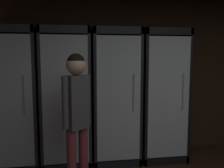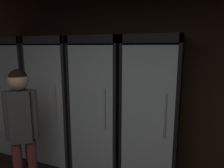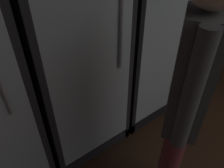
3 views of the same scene
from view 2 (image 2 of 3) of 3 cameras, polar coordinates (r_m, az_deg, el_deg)
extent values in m
cube|color=#382619|center=(2.89, 12.21, 1.81)|extent=(6.00, 0.06, 2.80)
cube|color=#2B2B30|center=(3.86, -21.27, -2.88)|extent=(0.68, 0.04, 1.96)
cube|color=#2B2B30|center=(3.90, -27.46, -3.22)|extent=(0.04, 0.59, 1.96)
cube|color=#2B2B30|center=(3.45, -20.38, -4.34)|extent=(0.04, 0.59, 1.96)
cube|color=#2B2B30|center=(3.57, -25.27, 10.89)|extent=(0.68, 0.59, 0.10)
cube|color=#2B2B30|center=(3.99, -23.10, -16.84)|extent=(0.68, 0.59, 0.10)
cube|color=white|center=(3.84, -21.57, -2.97)|extent=(0.60, 0.02, 1.72)
cube|color=silver|center=(3.48, -27.44, -4.75)|extent=(0.60, 0.02, 1.72)
cylinder|color=#B2B2B7|center=(3.29, -25.55, -3.65)|extent=(0.02, 0.02, 0.50)
cube|color=silver|center=(3.96, -23.18, -15.93)|extent=(0.58, 0.51, 0.02)
cylinder|color=gray|center=(4.07, -24.88, -13.63)|extent=(0.07, 0.07, 0.20)
cylinder|color=gray|center=(4.02, -25.03, -11.83)|extent=(0.03, 0.03, 0.08)
cylinder|color=white|center=(4.08, -24.85, -13.99)|extent=(0.07, 0.07, 0.07)
cylinder|color=#9EAD99|center=(3.91, -23.11, -14.26)|extent=(0.08, 0.08, 0.23)
cylinder|color=#9EAD99|center=(3.85, -23.28, -12.11)|extent=(0.03, 0.03, 0.09)
cylinder|color=white|center=(3.92, -23.10, -14.44)|extent=(0.08, 0.08, 0.07)
cylinder|color=gray|center=(3.76, -21.54, -15.05)|extent=(0.08, 0.08, 0.24)
cylinder|color=gray|center=(3.70, -21.71, -12.82)|extent=(0.03, 0.03, 0.08)
cylinder|color=beige|center=(3.78, -21.50, -15.51)|extent=(0.08, 0.08, 0.09)
cube|color=silver|center=(3.79, -23.65, -10.11)|extent=(0.58, 0.51, 0.02)
cylinder|color=black|center=(3.83, -25.45, -8.17)|extent=(0.08, 0.08, 0.22)
cylinder|color=black|center=(3.79, -25.63, -6.00)|extent=(0.03, 0.03, 0.08)
cylinder|color=#B2332D|center=(3.83, -25.46, -8.04)|extent=(0.08, 0.08, 0.06)
cylinder|color=brown|center=(3.68, -21.93, -8.66)|extent=(0.07, 0.07, 0.22)
cylinder|color=brown|center=(3.63, -22.09, -6.49)|extent=(0.03, 0.03, 0.07)
cylinder|color=beige|center=(3.68, -21.93, -8.72)|extent=(0.08, 0.08, 0.06)
cube|color=silver|center=(3.67, -24.14, -3.83)|extent=(0.58, 0.51, 0.02)
cylinder|color=black|center=(3.76, -25.82, -1.81)|extent=(0.07, 0.07, 0.22)
cylinder|color=black|center=(3.73, -26.00, 0.50)|extent=(0.03, 0.03, 0.09)
cylinder|color=beige|center=(3.76, -25.80, -2.02)|extent=(0.08, 0.08, 0.07)
cylinder|color=#194723|center=(3.54, -22.74, -2.33)|extent=(0.07, 0.07, 0.21)
cylinder|color=#194723|center=(3.52, -22.91, 0.00)|extent=(0.03, 0.03, 0.08)
cylinder|color=beige|center=(3.54, -22.75, -2.25)|extent=(0.07, 0.07, 0.08)
cube|color=silver|center=(3.59, -24.64, 2.80)|extent=(0.58, 0.51, 0.02)
cylinder|color=#194723|center=(3.71, -25.90, 4.54)|extent=(0.08, 0.08, 0.19)
cylinder|color=#194723|center=(3.70, -26.06, 6.51)|extent=(0.03, 0.03, 0.06)
cylinder|color=tan|center=(3.71, -25.89, 4.44)|extent=(0.08, 0.08, 0.06)
cylinder|color=#9EAD99|center=(3.45, -23.68, 4.59)|extent=(0.07, 0.07, 0.22)
cylinder|color=#9EAD99|center=(3.44, -23.86, 7.11)|extent=(0.03, 0.03, 0.08)
cylinder|color=#2D2D33|center=(3.45, -23.69, 4.71)|extent=(0.08, 0.08, 0.08)
cube|color=#2B2B30|center=(3.42, -12.38, -4.03)|extent=(0.68, 0.04, 1.96)
cube|color=#2B2B30|center=(3.40, -19.44, -4.48)|extent=(0.04, 0.59, 1.96)
cube|color=#2B2B30|center=(3.04, -10.17, -5.83)|extent=(0.04, 0.59, 1.96)
cube|color=#2B2B30|center=(3.10, -15.91, 11.69)|extent=(0.68, 0.59, 0.10)
cube|color=#2B2B30|center=(3.57, -14.32, -19.68)|extent=(0.68, 0.59, 0.10)
cube|color=white|center=(3.40, -12.66, -4.15)|extent=(0.60, 0.02, 1.72)
cube|color=silver|center=(2.99, -18.28, -6.43)|extent=(0.60, 0.02, 1.72)
cylinder|color=#B2B2B7|center=(2.83, -15.51, -5.21)|extent=(0.02, 0.02, 0.50)
cube|color=silver|center=(3.53, -14.38, -18.70)|extent=(0.58, 0.51, 0.02)
cylinder|color=#194723|center=(3.56, -16.57, -16.37)|extent=(0.07, 0.07, 0.23)
cylinder|color=#194723|center=(3.49, -16.71, -14.19)|extent=(0.03, 0.03, 0.07)
cylinder|color=#2D2D33|center=(3.57, -16.56, -16.63)|extent=(0.07, 0.07, 0.09)
cylinder|color=black|center=(3.39, -12.59, -17.86)|extent=(0.08, 0.08, 0.20)
cylinder|color=black|center=(3.32, -12.69, -15.66)|extent=(0.03, 0.03, 0.08)
cylinder|color=beige|center=(3.39, -12.58, -18.01)|extent=(0.08, 0.08, 0.08)
cube|color=silver|center=(3.35, -14.72, -12.28)|extent=(0.58, 0.51, 0.02)
cylinder|color=black|center=(3.40, -17.84, -10.00)|extent=(0.08, 0.08, 0.22)
cylinder|color=black|center=(3.35, -17.97, -7.78)|extent=(0.03, 0.03, 0.06)
cylinder|color=#2D2D33|center=(3.40, -17.83, -10.12)|extent=(0.08, 0.08, 0.07)
cylinder|color=black|center=(3.27, -15.16, -10.91)|extent=(0.06, 0.06, 0.19)
cylinder|color=black|center=(3.23, -15.27, -8.82)|extent=(0.02, 0.02, 0.06)
cylinder|color=beige|center=(3.28, -15.14, -11.33)|extent=(0.07, 0.07, 0.07)
cylinder|color=#194723|center=(3.22, -11.52, -11.11)|extent=(0.08, 0.08, 0.19)
cylinder|color=#194723|center=(3.18, -11.61, -8.76)|extent=(0.03, 0.03, 0.09)
cylinder|color=white|center=(3.23, -11.51, -11.41)|extent=(0.08, 0.08, 0.05)
cube|color=silver|center=(3.21, -15.07, -5.22)|extent=(0.58, 0.51, 0.02)
cylinder|color=gray|center=(3.27, -18.26, -2.78)|extent=(0.08, 0.08, 0.24)
cylinder|color=gray|center=(3.24, -18.42, 0.01)|extent=(0.03, 0.03, 0.09)
cylinder|color=tan|center=(3.27, -18.26, -2.75)|extent=(0.08, 0.08, 0.09)
cylinder|color=brown|center=(3.18, -15.19, -3.39)|extent=(0.07, 0.07, 0.20)
cylinder|color=brown|center=(3.15, -15.32, -0.85)|extent=(0.02, 0.02, 0.09)
cylinder|color=#B2332D|center=(3.19, -15.17, -3.87)|extent=(0.07, 0.07, 0.06)
cylinder|color=black|center=(3.11, -12.00, -3.51)|extent=(0.08, 0.08, 0.20)
cylinder|color=black|center=(3.08, -12.10, -1.06)|extent=(0.03, 0.03, 0.07)
cylinder|color=beige|center=(3.11, -12.00, -3.53)|extent=(0.08, 0.08, 0.05)
cube|color=silver|center=(3.12, -15.44, 2.35)|extent=(0.58, 0.51, 0.02)
cylinder|color=#9EAD99|center=(3.19, -17.71, 4.53)|extent=(0.07, 0.07, 0.22)
cylinder|color=#9EAD99|center=(3.18, -17.86, 7.13)|extent=(0.03, 0.03, 0.07)
cylinder|color=#B2332D|center=(3.19, -17.69, 4.11)|extent=(0.08, 0.08, 0.07)
cylinder|color=gray|center=(3.04, -13.25, 4.41)|extent=(0.06, 0.06, 0.21)
cylinder|color=gray|center=(3.02, -13.37, 7.11)|extent=(0.02, 0.02, 0.07)
cylinder|color=#B2332D|center=(3.04, -13.25, 4.24)|extent=(0.07, 0.07, 0.07)
cube|color=black|center=(3.10, -1.24, -5.33)|extent=(0.68, 0.04, 1.96)
cube|color=black|center=(3.00, -8.94, -5.99)|extent=(0.04, 0.59, 1.96)
cube|color=black|center=(2.74, 2.80, -7.44)|extent=(0.04, 0.59, 1.96)
cube|color=black|center=(2.73, -3.56, 12.27)|extent=(0.68, 0.59, 0.10)
cube|color=black|center=(3.25, -3.16, -22.56)|extent=(0.68, 0.59, 0.10)
cube|color=white|center=(3.07, -1.45, -5.47)|extent=(0.60, 0.02, 1.72)
cube|color=silver|center=(2.61, -5.95, -8.41)|extent=(0.60, 0.02, 1.72)
cylinder|color=#B2B2B7|center=(2.48, -2.03, -7.04)|extent=(0.02, 0.02, 0.50)
cube|color=silver|center=(3.22, -3.17, -21.51)|extent=(0.58, 0.51, 0.02)
cylinder|color=#336B38|center=(3.26, -6.16, -19.04)|extent=(0.06, 0.06, 0.18)
cylinder|color=#336B38|center=(3.21, -6.21, -17.16)|extent=(0.02, 0.02, 0.06)
cylinder|color=#2D2D33|center=(3.28, -6.15, -19.37)|extent=(0.07, 0.07, 0.06)
cylinder|color=#194723|center=(3.18, -2.94, -19.57)|extent=(0.07, 0.07, 0.20)
cylinder|color=#194723|center=(3.12, -2.97, -17.38)|extent=(0.03, 0.03, 0.07)
cylinder|color=#2D2D33|center=(3.19, -2.94, -19.75)|extent=(0.07, 0.07, 0.08)
cylinder|color=black|center=(3.12, 0.44, -19.90)|extent=(0.08, 0.08, 0.24)
cylinder|color=black|center=(3.04, 0.44, -17.26)|extent=(0.02, 0.02, 0.09)
cylinder|color=beige|center=(3.13, 0.44, -20.44)|extent=(0.08, 0.08, 0.06)
cube|color=silver|center=(2.95, -3.28, -12.10)|extent=(0.58, 0.51, 0.02)
cylinder|color=#194723|center=(2.96, -6.21, -9.93)|extent=(0.07, 0.07, 0.19)
cylinder|color=#194723|center=(2.92, -6.27, -7.50)|extent=(0.03, 0.03, 0.07)
cylinder|color=white|center=(2.96, -6.21, -10.08)|extent=(0.07, 0.07, 0.07)
cylinder|color=#9EAD99|center=(2.88, -0.38, -10.48)|extent=(0.06, 0.06, 0.19)
cylinder|color=#9EAD99|center=(2.84, -0.38, -8.08)|extent=(0.02, 0.02, 0.06)
cylinder|color=#2D2D33|center=(2.89, -0.38, -11.00)|extent=(0.07, 0.07, 0.07)
cube|color=silver|center=(2.79, -3.40, -1.21)|extent=(0.58, 0.51, 0.02)
cylinder|color=gray|center=(2.86, -7.37, 1.43)|extent=(0.08, 0.08, 0.22)
cylinder|color=gray|center=(2.84, -7.44, 4.37)|extent=(0.03, 0.03, 0.07)
cylinder|color=white|center=(2.86, -7.36, 1.21)|extent=(0.08, 0.08, 0.07)
cylinder|color=#9EAD99|center=(2.80, -4.59, 1.17)|extent=(0.07, 0.07, 0.21)
cylinder|color=#9EAD99|center=(2.78, -4.63, 4.01)|extent=(0.02, 0.02, 0.07)
cylinder|color=#B2332D|center=(2.80, -4.59, 1.26)|extent=(0.07, 0.07, 0.08)
cylinder|color=#194723|center=(2.76, -1.86, 0.80)|extent=(0.06, 0.06, 0.18)
cylinder|color=#194723|center=(2.74, -1.88, 3.61)|extent=(0.02, 0.02, 0.09)
cylinder|color=white|center=(2.77, -1.86, 0.34)|extent=(0.07, 0.07, 0.06)
cylinder|color=#194723|center=(2.72, 1.29, 1.17)|extent=(0.06, 0.06, 0.23)
cylinder|color=#194723|center=(2.70, 1.31, 4.44)|extent=(0.02, 0.02, 0.08)
cylinder|color=tan|center=(2.72, 1.29, 1.11)|extent=(0.06, 0.06, 0.08)
cube|color=black|center=(2.91, 11.96, -6.60)|extent=(0.68, 0.04, 1.96)
cube|color=black|center=(2.72, 4.29, -7.60)|extent=(0.04, 0.59, 1.96)
cube|color=black|center=(2.62, 17.95, -8.83)|extent=(0.04, 0.59, 1.96)
cube|color=black|center=(2.52, 11.73, 12.23)|extent=(0.68, 0.59, 0.10)
cube|color=white|center=(2.88, 11.86, -6.77)|extent=(0.60, 0.02, 1.72)
cube|color=silver|center=(2.39, 9.74, -10.35)|extent=(0.60, 0.02, 1.72)
cylinder|color=#B2B2B7|center=(2.31, 14.71, -8.75)|extent=(0.02, 0.02, 0.50)
cylinder|color=brown|center=(3.00, 7.61, -21.54)|extent=(0.06, 0.06, 0.22)
cylinder|color=brown|center=(2.93, 7.68, -19.09)|extent=(0.02, 0.02, 0.08)
cylinder|color=#B2332D|center=(3.01, 7.60, -21.89)|extent=(0.06, 0.06, 0.07)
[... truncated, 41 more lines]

